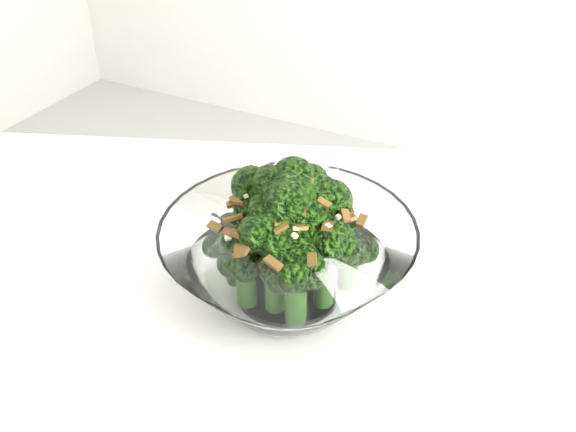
% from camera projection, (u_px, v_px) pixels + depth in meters
% --- Properties ---
extents(broccoli_dish, '(0.20, 0.20, 0.12)m').
position_uv_depth(broccoli_dish, '(288.00, 253.00, 0.50)').
color(broccoli_dish, white).
rests_on(broccoli_dish, table).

